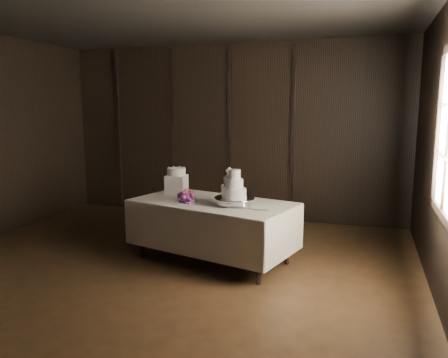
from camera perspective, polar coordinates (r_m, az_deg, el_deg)
room at (r=4.43m, az=-13.04°, el=3.78°), size 6.08×7.08×3.08m
display_table at (r=5.50m, az=-1.49°, el=-6.44°), size 2.18×1.50×0.76m
cake_stand at (r=5.21m, az=1.36°, el=-2.94°), size 0.53×0.53×0.09m
wedding_cake at (r=5.17m, az=1.06°, el=-1.01°), size 0.31×0.28×0.34m
bouquet at (r=5.47m, az=-4.89°, el=-2.22°), size 0.40×0.45×0.18m
box_pedestal at (r=5.94m, az=-6.22°, el=-0.70°), size 0.29×0.29×0.25m
small_cake at (r=5.92m, az=-6.24°, el=0.97°), size 0.32×0.32×0.10m
cake_knife at (r=5.00m, az=3.38°, el=-3.94°), size 0.37×0.09×0.01m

